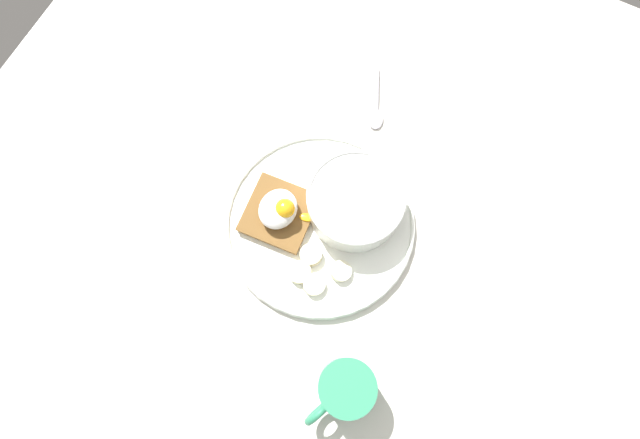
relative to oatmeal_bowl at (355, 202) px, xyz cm
name	(u,v)px	position (x,y,z in cm)	size (l,w,h in cm)	color
ground_plane	(320,226)	(-4.51, 3.50, -4.85)	(120.00, 120.00, 2.00)	beige
plate	(320,223)	(-4.51, 3.50, -3.05)	(28.87, 28.87, 1.60)	white
oatmeal_bowl	(355,202)	(0.00, 0.00, 0.00)	(14.36, 14.36, 5.70)	white
toast_slice	(279,213)	(-6.17, 9.54, -2.01)	(10.58, 10.58, 1.50)	brown
poached_egg	(279,209)	(-6.11, 9.33, 0.43)	(6.26, 8.01, 4.07)	white
banana_slice_front	(311,255)	(-9.59, 2.36, -2.11)	(3.79, 3.89, 1.63)	beige
banana_slice_left	(341,271)	(-9.77, -2.59, -2.11)	(4.40, 4.44, 1.75)	#F2EBC6
banana_slice_back	(314,284)	(-13.28, 0.00, -2.13)	(3.83, 3.94, 1.64)	#F4E9C0
banana_slice_right	(299,272)	(-12.64, 2.70, -2.16)	(4.76, 4.77, 1.46)	#F2E9B6
coffee_mug	(345,388)	(-23.88, -10.18, 0.39)	(10.49, 7.52, 8.25)	#2D815B
spoon	(376,106)	(17.34, 4.41, -3.45)	(10.75, 5.97, 0.80)	silver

